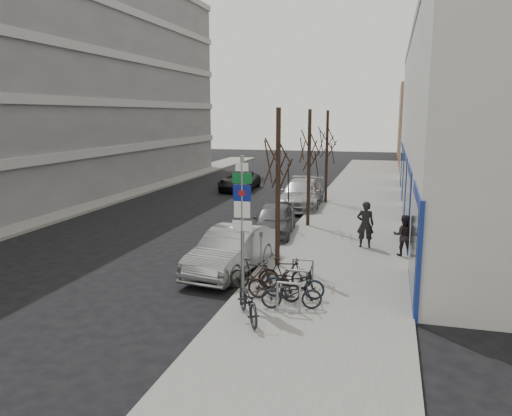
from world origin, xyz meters
The scene contains 25 objects.
ground centered at (0.00, 0.00, 0.00)m, with size 120.00×120.00×0.00m, color black.
sidewalk_east centered at (4.50, 10.00, 0.07)m, with size 5.00×70.00×0.15m, color slate.
sidewalk_west centered at (-11.00, 10.00, 0.07)m, with size 3.00×70.00×0.15m, color slate.
brick_building_far centered at (13.00, 40.00, 4.00)m, with size 12.00×14.00×8.00m, color brown.
tan_building_far centered at (13.50, 55.00, 4.50)m, with size 13.00×12.00×9.00m, color #937A5B.
highway_sign_pole centered at (2.40, -0.01, 2.46)m, with size 0.55×0.10×4.20m.
bike_rack centered at (3.80, 0.60, 0.66)m, with size 0.66×2.26×0.83m.
tree_near centered at (2.60, 3.50, 4.10)m, with size 1.80×1.80×5.50m.
tree_mid centered at (2.60, 10.00, 4.10)m, with size 1.80×1.80×5.50m.
tree_far centered at (2.60, 16.50, 4.10)m, with size 1.80×1.80×5.50m.
meter_front centered at (2.15, 3.00, 0.92)m, with size 0.10×0.08×1.27m.
meter_mid centered at (2.15, 8.50, 0.92)m, with size 0.10×0.08×1.27m.
meter_back centered at (2.15, 14.00, 0.92)m, with size 0.10×0.08×1.27m.
bike_near_left centered at (2.91, -1.20, 0.71)m, with size 0.56×1.84×1.12m, color black.
bike_near_right centered at (3.24, 0.23, 0.62)m, with size 0.47×1.56×0.95m, color black.
bike_mid_curb centered at (3.74, 0.56, 0.68)m, with size 0.53×1.74×1.06m, color black.
bike_mid_inner centered at (2.51, 0.90, 0.63)m, with size 0.47×1.59×0.96m, color black.
bike_far_curb centered at (3.83, -0.23, 0.65)m, with size 0.49×1.63×1.00m, color black.
bike_far_inner centered at (3.35, 1.21, 0.64)m, with size 0.48×1.62×0.98m, color black.
parked_car_front centered at (1.16, 2.78, 0.75)m, with size 1.59×4.56×1.50m, color #999A9E.
parked_car_mid centered at (1.40, 8.09, 0.71)m, with size 1.67×4.15×1.41m, color #48484C.
parked_car_back centered at (1.40, 15.06, 0.79)m, with size 2.23×5.48×1.59m, color #A1A1A6.
lane_car centered at (-3.99, 20.64, 0.67)m, with size 2.21×4.80×1.33m, color black.
pedestrian_near centered at (5.38, 6.71, 1.06)m, with size 0.66×0.44×1.82m, color black.
pedestrian_far centered at (6.80, 5.87, 0.93)m, with size 0.57×0.39×1.55m, color black.
Camera 1 is at (6.21, -12.69, 5.29)m, focal length 35.00 mm.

